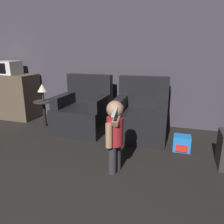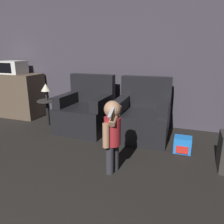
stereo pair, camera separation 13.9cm
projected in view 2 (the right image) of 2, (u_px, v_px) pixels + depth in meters
The scene contains 9 objects.
wall_back at pixel (130, 57), 4.12m from camera, with size 8.40×0.05×2.60m.
armchair_left at pixel (86, 112), 4.01m from camera, with size 0.89×0.89×0.99m.
armchair_right at pixel (142, 117), 3.67m from camera, with size 0.90×0.90×0.99m.
person_toddler at pixel (112, 131), 2.53m from camera, with size 0.19×0.34×0.88m.
toy_backpack at pixel (183, 145), 3.14m from camera, with size 0.24×0.22×0.23m.
kitchen_counter at pixel (16, 95), 4.84m from camera, with size 1.19×0.58×0.93m.
microwave at pixel (13, 67), 4.66m from camera, with size 0.48×0.40×0.27m.
side_table at pixel (47, 106), 4.20m from camera, with size 0.37×0.37×0.50m.
lamp at pixel (46, 88), 4.10m from camera, with size 0.18×0.18×0.32m.
Camera 2 is at (1.12, 0.39, 1.43)m, focal length 35.00 mm.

